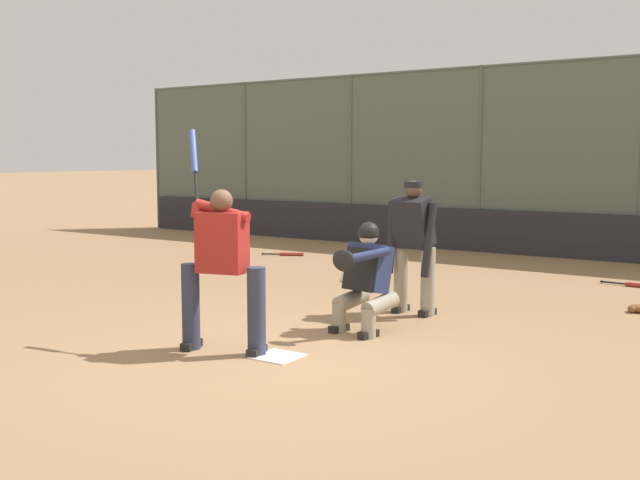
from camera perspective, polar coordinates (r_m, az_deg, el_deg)
ground_plane at (r=7.42m, az=-3.24°, el=-8.89°), size 160.00×160.00×0.00m
home_plate_marker at (r=7.42m, az=-3.24°, el=-8.84°), size 0.43×0.43×0.01m
backstop_fence at (r=15.32m, az=17.55°, el=6.22°), size 21.90×0.08×3.81m
padding_wall at (r=15.30m, az=17.25°, el=0.39°), size 21.39×0.18×0.87m
bleachers_beyond at (r=18.64m, az=14.60°, el=1.95°), size 15.28×3.05×1.80m
batter_at_plate at (r=7.49m, az=-7.49°, el=-1.81°), size 1.14×0.57×2.24m
catcher_behind_plate at (r=8.31m, az=3.37°, el=-2.73°), size 0.67×0.82×1.23m
umpire_home at (r=9.27m, az=7.09°, el=-0.25°), size 0.67×0.43×1.66m
spare_bat_by_padding at (r=12.20m, az=23.10°, el=-3.20°), size 0.89×0.13×0.07m
spare_bat_third_base_side at (r=14.81m, az=-2.43°, el=-1.09°), size 0.76×0.44×0.07m
fielding_glove_on_dirt at (r=10.25m, az=23.15°, el=-4.83°), size 0.29×0.22×0.10m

